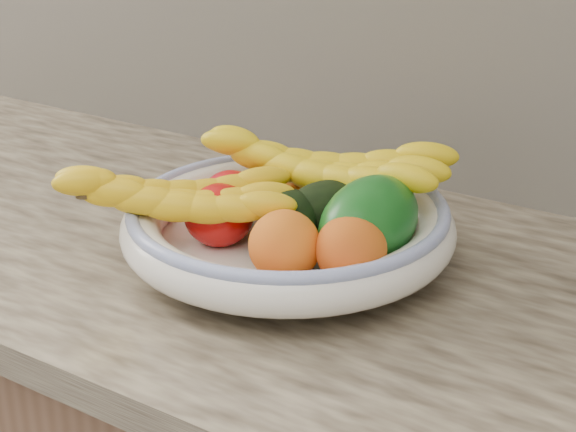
# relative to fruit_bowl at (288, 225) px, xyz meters

# --- Properties ---
(fruit_bowl) EXTENTS (0.39, 0.39, 0.08)m
(fruit_bowl) POSITION_rel_fruit_bowl_xyz_m (0.00, 0.00, 0.00)
(fruit_bowl) COLOR white
(fruit_bowl) RESTS_ON kitchen_counter
(clementine_back_left) EXTENTS (0.07, 0.07, 0.05)m
(clementine_back_left) POSITION_rel_fruit_bowl_xyz_m (-0.03, 0.10, 0.01)
(clementine_back_left) COLOR orange
(clementine_back_left) RESTS_ON fruit_bowl
(clementine_back_right) EXTENTS (0.06, 0.06, 0.04)m
(clementine_back_right) POSITION_rel_fruit_bowl_xyz_m (0.02, 0.10, 0.01)
(clementine_back_right) COLOR #E25F04
(clementine_back_right) RESTS_ON fruit_bowl
(tomato_left) EXTENTS (0.09, 0.09, 0.07)m
(tomato_left) POSITION_rel_fruit_bowl_xyz_m (-0.09, 0.01, 0.01)
(tomato_left) COLOR red
(tomato_left) RESTS_ON fruit_bowl
(tomato_near_left) EXTENTS (0.11, 0.11, 0.07)m
(tomato_near_left) POSITION_rel_fruit_bowl_xyz_m (-0.07, -0.04, 0.01)
(tomato_near_left) COLOR red
(tomato_near_left) RESTS_ON fruit_bowl
(avocado_center) EXTENTS (0.11, 0.12, 0.07)m
(avocado_center) POSITION_rel_fruit_bowl_xyz_m (0.01, -0.01, 0.02)
(avocado_center) COLOR black
(avocado_center) RESTS_ON fruit_bowl
(avocado_right) EXTENTS (0.13, 0.13, 0.07)m
(avocado_right) POSITION_rel_fruit_bowl_xyz_m (0.04, 0.03, 0.02)
(avocado_right) COLOR black
(avocado_right) RESTS_ON fruit_bowl
(green_mango) EXTENTS (0.13, 0.15, 0.13)m
(green_mango) POSITION_rel_fruit_bowl_xyz_m (0.11, 0.00, 0.03)
(green_mango) COLOR #0F5214
(green_mango) RESTS_ON fruit_bowl
(peach_front) EXTENTS (0.08, 0.08, 0.08)m
(peach_front) POSITION_rel_fruit_bowl_xyz_m (0.05, -0.08, 0.02)
(peach_front) COLOR orange
(peach_front) RESTS_ON fruit_bowl
(peach_right) EXTENTS (0.08, 0.08, 0.08)m
(peach_right) POSITION_rel_fruit_bowl_xyz_m (0.11, -0.06, 0.02)
(peach_right) COLOR orange
(peach_right) RESTS_ON fruit_bowl
(banana_bunch_back) EXTENTS (0.35, 0.17, 0.09)m
(banana_bunch_back) POSITION_rel_fruit_bowl_xyz_m (-0.00, 0.07, 0.04)
(banana_bunch_back) COLOR yellow
(banana_bunch_back) RESTS_ON fruit_bowl
(banana_bunch_front) EXTENTS (0.30, 0.26, 0.08)m
(banana_bunch_front) POSITION_rel_fruit_bowl_xyz_m (-0.10, -0.08, 0.03)
(banana_bunch_front) COLOR yellow
(banana_bunch_front) RESTS_ON fruit_bowl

